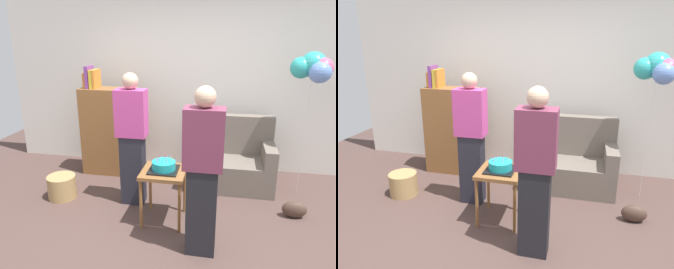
# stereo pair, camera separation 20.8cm
# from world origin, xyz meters

# --- Properties ---
(ground_plane) EXTENTS (8.00, 8.00, 0.00)m
(ground_plane) POSITION_xyz_m (0.00, 0.00, 0.00)
(ground_plane) COLOR #4C3833
(wall_back) EXTENTS (6.00, 0.10, 2.70)m
(wall_back) POSITION_xyz_m (0.00, 2.05, 1.35)
(wall_back) COLOR silver
(wall_back) RESTS_ON ground_plane
(couch) EXTENTS (1.10, 0.70, 0.96)m
(couch) POSITION_xyz_m (0.62, 1.43, 0.34)
(couch) COLOR #6B6056
(couch) RESTS_ON ground_plane
(bookshelf) EXTENTS (0.80, 0.36, 1.61)m
(bookshelf) POSITION_xyz_m (-1.21, 1.52, 0.67)
(bookshelf) COLOR brown
(bookshelf) RESTS_ON ground_plane
(side_table) EXTENTS (0.48, 0.48, 0.61)m
(side_table) POSITION_xyz_m (-0.14, 0.34, 0.52)
(side_table) COLOR brown
(side_table) RESTS_ON ground_plane
(birthday_cake) EXTENTS (0.32, 0.32, 0.17)m
(birthday_cake) POSITION_xyz_m (-0.14, 0.34, 0.66)
(birthday_cake) COLOR black
(birthday_cake) RESTS_ON side_table
(person_blowing_candles) EXTENTS (0.36, 0.22, 1.63)m
(person_blowing_candles) POSITION_xyz_m (-0.60, 0.68, 0.83)
(person_blowing_candles) COLOR #23232D
(person_blowing_candles) RESTS_ON ground_plane
(person_holding_cake) EXTENTS (0.36, 0.22, 1.63)m
(person_holding_cake) POSITION_xyz_m (0.32, -0.13, 0.83)
(person_holding_cake) COLOR black
(person_holding_cake) RESTS_ON ground_plane
(wicker_basket) EXTENTS (0.36, 0.36, 0.30)m
(wicker_basket) POSITION_xyz_m (-1.55, 0.61, 0.15)
(wicker_basket) COLOR #A88451
(wicker_basket) RESTS_ON ground_plane
(handbag) EXTENTS (0.28, 0.14, 0.20)m
(handbag) POSITION_xyz_m (1.34, 0.67, 0.10)
(handbag) COLOR #473328
(handbag) RESTS_ON ground_plane
(balloon_bunch) EXTENTS (0.48, 0.42, 1.85)m
(balloon_bunch) POSITION_xyz_m (1.51, 1.36, 1.66)
(balloon_bunch) COLOR silver
(balloon_bunch) RESTS_ON ground_plane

